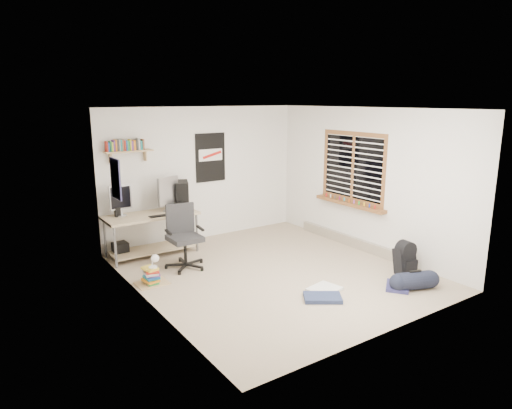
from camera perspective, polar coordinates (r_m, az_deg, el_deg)
floor at (r=7.19m, az=2.14°, el=-8.49°), size 4.00×4.50×0.01m
ceiling at (r=6.69m, az=2.32°, el=11.94°), size 4.00×4.50×0.01m
back_wall at (r=8.72m, az=-6.61°, el=3.85°), size 4.00×0.01×2.50m
left_wall at (r=5.89m, az=-13.68°, el=-0.92°), size 0.01×4.50×2.50m
right_wall at (r=8.16m, az=13.66°, el=2.93°), size 0.01×4.50×2.50m
desk at (r=8.05m, az=-12.89°, el=-3.64°), size 1.65×0.92×0.71m
monitor_left at (r=7.91m, az=-16.54°, el=-0.03°), size 0.38×0.12×0.41m
monitor_right at (r=8.05m, az=-10.89°, el=0.79°), size 0.46×0.26×0.49m
pc_tower at (r=8.30m, az=-9.24°, el=1.21°), size 0.38×0.51×0.49m
keyboard at (r=7.81m, az=-11.74°, el=-1.41°), size 0.41×0.16×0.02m
speaker_left at (r=7.92m, az=-16.92°, el=-0.92°), size 0.09×0.09×0.17m
speaker_right at (r=8.04m, az=-9.38°, el=-0.30°), size 0.10×0.10×0.18m
office_chair at (r=7.30m, az=-8.89°, el=-4.19°), size 0.75×0.75×1.02m
wall_shelf at (r=7.98m, az=-15.63°, el=6.44°), size 0.80×0.22×0.24m
poster_back_wall at (r=8.72m, az=-5.71°, el=5.87°), size 0.62×0.03×0.92m
poster_left_wall at (r=6.97m, az=-17.15°, el=3.10°), size 0.02×0.42×0.60m
window at (r=8.29m, az=11.95°, el=4.57°), size 0.10×1.50×1.26m
baseboard_heater at (r=8.59m, az=11.54°, el=-4.43°), size 0.08×2.50×0.18m
backpack at (r=7.44m, az=18.09°, el=-6.71°), size 0.34×0.29×0.41m
duffel_bag at (r=6.90m, az=19.20°, el=-8.91°), size 0.33×0.33×0.51m
tshirt at (r=6.61m, az=8.56°, el=-10.42°), size 0.49×0.43×0.04m
jeans_a at (r=6.32m, az=8.32°, el=-11.43°), size 0.59×0.54×0.05m
jeans_b at (r=6.91m, az=17.26°, el=-9.75°), size 0.51×0.49×0.05m
book_stack at (r=6.88m, az=-12.93°, el=-8.47°), size 0.49×0.41×0.32m
desk_lamp at (r=6.79m, az=-12.80°, el=-6.68°), size 0.18×0.24×0.21m
subwoofer at (r=8.09m, az=-16.58°, el=-5.46°), size 0.24×0.24×0.26m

